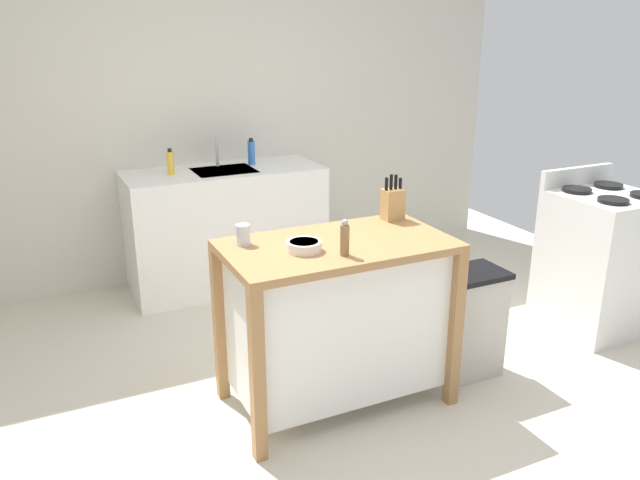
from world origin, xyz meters
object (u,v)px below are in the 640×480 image
knife_block (393,203)px  bowl_ceramic_wide (304,246)px  kitchen_island (337,315)px  bottle_hand_soap (251,153)px  pepper_grinder (345,238)px  drinking_cup (243,235)px  trash_bin (469,322)px  bottle_spray_cleaner (171,163)px  stove (600,260)px  sink_faucet (217,152)px

knife_block → bowl_ceramic_wide: 0.70m
kitchen_island → bottle_hand_soap: bottle_hand_soap is taller
knife_block → pepper_grinder: bearing=-141.8°
kitchen_island → bottle_hand_soap: size_ratio=5.62×
bottle_hand_soap → bowl_ceramic_wide: bearing=-102.3°
bowl_ceramic_wide → drinking_cup: drinking_cup is taller
kitchen_island → pepper_grinder: (-0.05, -0.18, 0.48)m
trash_bin → bottle_spray_cleaner: bottle_spray_cleaner is taller
knife_block → drinking_cup: (-0.88, -0.05, -0.04)m
pepper_grinder → kitchen_island: bearing=73.5°
knife_block → pepper_grinder: knife_block is taller
trash_bin → stove: bearing=6.4°
sink_faucet → stove: 2.79m
bottle_spray_cleaner → sink_faucet: bearing=19.0°
kitchen_island → bottle_spray_cleaner: (-0.41, 1.80, 0.49)m
bowl_ceramic_wide → bottle_hand_soap: 1.96m
pepper_grinder → stove: size_ratio=0.17×
kitchen_island → trash_bin: size_ratio=1.81×
kitchen_island → drinking_cup: bearing=158.6°
drinking_cup → bottle_hand_soap: (0.65, 1.70, 0.05)m
trash_bin → bottle_hand_soap: bottle_hand_soap is taller
drinking_cup → pepper_grinder: pepper_grinder is taller
kitchen_island → stove: bearing=1.8°
pepper_grinder → bottle_hand_soap: size_ratio=0.87×
bottle_hand_soap → stove: bottle_hand_soap is taller
drinking_cup → bottle_hand_soap: bearing=69.2°
sink_faucet → trash_bin: bearing=-67.2°
trash_bin → sink_faucet: size_ratio=2.86×
bowl_ceramic_wide → trash_bin: (1.01, -0.02, -0.61)m
kitchen_island → bowl_ceramic_wide: size_ratio=6.73×
kitchen_island → bowl_ceramic_wide: bowl_ceramic_wide is taller
sink_faucet → kitchen_island: bearing=-89.1°
bottle_spray_cleaner → pepper_grinder: bearing=-79.8°
trash_bin → bottle_spray_cleaner: bearing=123.1°
bowl_ceramic_wide → bottle_hand_soap: bottle_hand_soap is taller
trash_bin → knife_block: bearing=141.6°
knife_block → stove: bearing=-5.9°
bowl_ceramic_wide → pepper_grinder: (0.15, -0.14, 0.06)m
kitchen_island → sink_faucet: (-0.03, 1.94, 0.51)m
drinking_cup → pepper_grinder: (0.38, -0.35, 0.03)m
bowl_ceramic_wide → drinking_cup: size_ratio=1.67×
kitchen_island → trash_bin: kitchen_island is taller
trash_bin → stove: stove is taller
bowl_ceramic_wide → stove: bearing=2.8°
pepper_grinder → drinking_cup: bearing=137.2°
knife_block → drinking_cup: bearing=-176.9°
kitchen_island → knife_block: size_ratio=4.48×
drinking_cup → pepper_grinder: 0.51m
kitchen_island → bottle_hand_soap: bearing=83.4°
knife_block → bottle_hand_soap: bearing=98.1°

